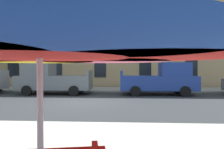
{
  "coord_description": "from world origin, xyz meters",
  "views": [
    {
      "loc": [
        2.26,
        -11.03,
        1.75
      ],
      "look_at": [
        1.44,
        3.2,
        1.4
      ],
      "focal_mm": 34.33,
      "sensor_mm": 36.0,
      "label": 1
    }
  ],
  "objects": [
    {
      "name": "ground_plane",
      "position": [
        0.0,
        0.0,
        0.0
      ],
      "size": [
        120.0,
        120.0,
        0.0
      ],
      "primitive_type": "plane",
      "color": "#2D3033"
    },
    {
      "name": "sidewalk_far",
      "position": [
        0.0,
        6.8,
        0.06
      ],
      "size": [
        56.0,
        3.6,
        0.12
      ],
      "primitive_type": "cube",
      "color": "gray",
      "rests_on": "ground"
    },
    {
      "name": "apartment_building",
      "position": [
        -0.0,
        14.99,
        8.0
      ],
      "size": [
        37.83,
        12.08,
        16.0
      ],
      "color": "tan",
      "rests_on": "ground"
    },
    {
      "name": "pickup_gray",
      "position": [
        -2.85,
        3.7,
        1.03
      ],
      "size": [
        5.1,
        2.12,
        2.2
      ],
      "color": "slate",
      "rests_on": "ground"
    },
    {
      "name": "pickup_blue",
      "position": [
        4.79,
        3.7,
        1.03
      ],
      "size": [
        5.1,
        2.12,
        2.2
      ],
      "color": "navy",
      "rests_on": "ground"
    },
    {
      "name": "patio_umbrella",
      "position": [
        1.44,
        -9.0,
        2.05
      ],
      "size": [
        3.89,
        3.61,
        2.3
      ],
      "color": "silver",
      "rests_on": "ground"
    }
  ]
}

